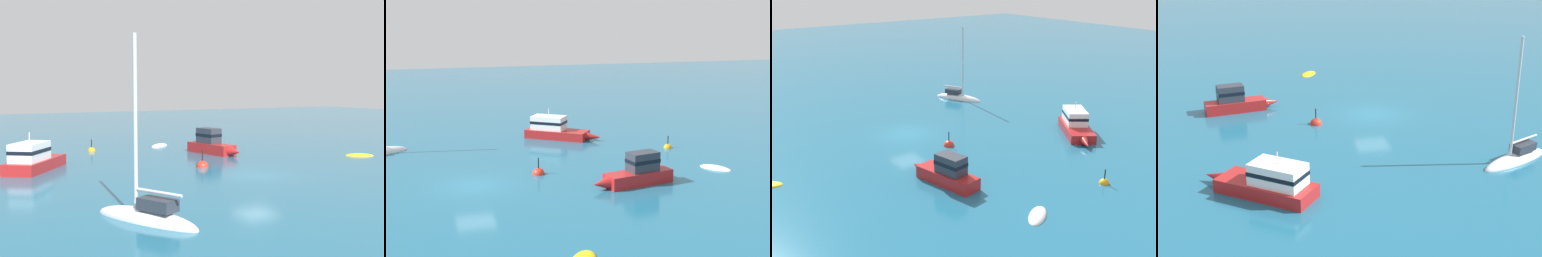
% 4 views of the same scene
% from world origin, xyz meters
% --- Properties ---
extents(ground_plane, '(160.00, 160.00, 0.00)m').
position_xyz_m(ground_plane, '(0.00, 0.00, 0.00)').
color(ground_plane, '#1E607F').
extents(rib, '(2.53, 2.07, 0.38)m').
position_xyz_m(rib, '(-12.54, -3.49, 0.00)').
color(rib, yellow).
rests_on(rib, ground).
extents(sailboat, '(3.45, 5.35, 8.29)m').
position_xyz_m(sailboat, '(10.17, 6.69, 0.19)').
color(sailboat, white).
rests_on(sailboat, ground).
extents(motor_cruiser, '(5.09, 6.32, 2.60)m').
position_xyz_m(motor_cruiser, '(11.99, -8.35, 0.79)').
color(motor_cruiser, '#B21E1E').
rests_on(motor_cruiser, ground).
extents(powerboat, '(2.34, 5.75, 2.09)m').
position_xyz_m(powerboat, '(-2.65, -10.11, 0.79)').
color(powerboat, '#B21E1E').
rests_on(powerboat, ground).
extents(dinghy, '(2.49, 2.16, 0.49)m').
position_xyz_m(dinghy, '(-0.87, -16.88, 0.00)').
color(dinghy, white).
rests_on(dinghy, ground).
extents(channel_buoy, '(0.86, 0.86, 1.59)m').
position_xyz_m(channel_buoy, '(1.37, -4.50, 0.01)').
color(channel_buoy, red).
rests_on(channel_buoy, ground).
extents(mooring_buoy, '(0.67, 0.67, 1.34)m').
position_xyz_m(mooring_buoy, '(5.78, -16.32, 0.01)').
color(mooring_buoy, orange).
rests_on(mooring_buoy, ground).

